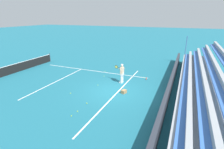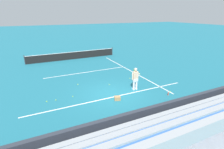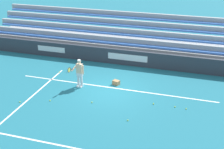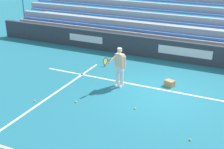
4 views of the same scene
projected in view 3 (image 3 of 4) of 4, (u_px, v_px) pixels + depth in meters
The scene contains 17 objects.
ground_plane at pixel (111, 92), 18.11m from camera, with size 160.00×160.00×0.00m, color #1E6B7F.
court_baseline_white at pixel (114, 88), 18.54m from camera, with size 12.00×0.10×0.01m, color white.
court_sideline_white at pixel (10, 115), 15.73m from camera, with size 0.10×12.00×0.01m, color white.
court_service_line_white at pixel (73, 148), 13.31m from camera, with size 8.22×0.10×0.01m, color white.
back_wall_sponsor_board at pixel (129, 58), 21.60m from camera, with size 24.11×0.25×1.10m.
bleacher_stand at pixel (137, 45), 23.45m from camera, with size 22.90×3.20×3.40m.
tennis_player at pixel (79, 73), 18.36m from camera, with size 0.66×0.97×1.71m.
ball_box_cardboard at pixel (116, 82), 18.94m from camera, with size 0.40×0.30×0.26m, color #A87F51.
tennis_ball_midcourt at pixel (186, 109), 16.25m from camera, with size 0.07×0.07×0.07m, color #CCE533.
tennis_ball_near_player at pixel (128, 120), 15.24m from camera, with size 0.07×0.07×0.07m, color #CCE533.
tennis_ball_far_right at pixel (50, 101), 17.06m from camera, with size 0.07×0.07×0.07m, color #CCE533.
tennis_ball_toward_net at pixel (20, 102), 16.93m from camera, with size 0.07×0.07×0.07m, color #CCE533.
tennis_ball_stray_back at pixel (175, 107), 16.44m from camera, with size 0.07×0.07×0.07m, color #CCE533.
tennis_ball_far_left at pixel (153, 104), 16.74m from camera, with size 0.07×0.07×0.07m, color #CCE533.
tennis_ball_on_baseline at pixel (92, 102), 16.89m from camera, with size 0.07×0.07×0.07m, color #CCE533.
tennis_ball_by_box at pixel (59, 72), 20.63m from camera, with size 0.07×0.07×0.07m, color #CCE533.
water_bottle at pixel (68, 70), 20.74m from camera, with size 0.07×0.07×0.22m, color #EA4C33.
Camera 3 is at (-4.82, 15.39, 8.29)m, focal length 50.00 mm.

